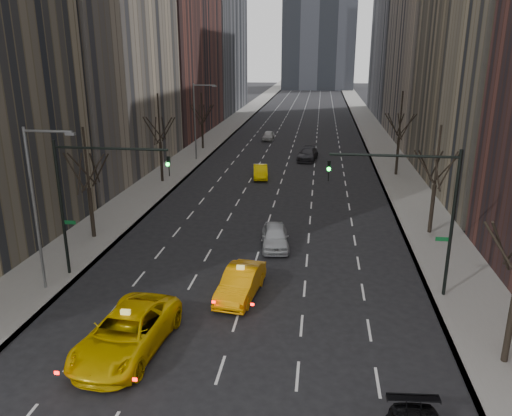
% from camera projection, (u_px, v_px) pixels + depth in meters
% --- Properties ---
extents(sidewalk_left, '(4.50, 320.00, 0.15)m').
position_uv_depth(sidewalk_left, '(226.00, 129.00, 84.89)').
color(sidewalk_left, slate).
rests_on(sidewalk_left, ground).
extents(sidewalk_right, '(4.50, 320.00, 0.15)m').
position_uv_depth(sidewalk_right, '(372.00, 132.00, 81.89)').
color(sidewalk_right, slate).
rests_on(sidewalk_right, ground).
extents(tree_lw_b, '(3.36, 3.50, 7.82)m').
position_uv_depth(tree_lw_b, '(89.00, 188.00, 34.60)').
color(tree_lw_b, black).
rests_on(tree_lw_b, ground).
extents(tree_lw_c, '(3.36, 3.50, 8.74)m').
position_uv_depth(tree_lw_c, '(160.00, 143.00, 49.63)').
color(tree_lw_c, black).
rests_on(tree_lw_c, ground).
extents(tree_lw_d, '(3.36, 3.50, 7.36)m').
position_uv_depth(tree_lw_d, '(202.00, 123.00, 66.79)').
color(tree_lw_d, black).
rests_on(tree_lw_d, ground).
extents(tree_rw_b, '(3.36, 3.50, 7.82)m').
position_uv_depth(tree_rw_b, '(435.00, 185.00, 35.44)').
color(tree_rw_b, black).
rests_on(tree_rw_b, ground).
extents(tree_rw_c, '(3.36, 3.50, 8.74)m').
position_uv_depth(tree_rw_c, '(399.00, 138.00, 52.36)').
color(tree_rw_c, black).
rests_on(tree_rw_c, ground).
extents(traffic_mast_left, '(6.69, 0.39, 8.00)m').
position_uv_depth(traffic_mast_left, '(87.00, 188.00, 28.04)').
color(traffic_mast_left, black).
rests_on(traffic_mast_left, ground).
extents(traffic_mast_right, '(6.69, 0.39, 8.00)m').
position_uv_depth(traffic_mast_right, '(421.00, 199.00, 25.80)').
color(traffic_mast_right, black).
rests_on(traffic_mast_right, ground).
extents(streetlight_near, '(2.83, 0.22, 9.00)m').
position_uv_depth(streetlight_near, '(39.00, 194.00, 26.32)').
color(streetlight_near, slate).
rests_on(streetlight_near, ground).
extents(streetlight_far, '(2.83, 0.22, 9.00)m').
position_uv_depth(streetlight_far, '(198.00, 114.00, 59.41)').
color(streetlight_far, slate).
rests_on(streetlight_far, ground).
extents(taxi_suv, '(3.64, 6.85, 1.83)m').
position_uv_depth(taxi_suv, '(127.00, 333.00, 22.08)').
color(taxi_suv, '#E5B904').
rests_on(taxi_suv, ground).
extents(taxi_sedan, '(2.31, 5.05, 1.60)m').
position_uv_depth(taxi_sedan, '(241.00, 283.00, 27.08)').
color(taxi_sedan, '#FF9F05').
rests_on(taxi_sedan, ground).
extents(silver_sedan_ahead, '(2.34, 4.65, 1.52)m').
position_uv_depth(silver_sedan_ahead, '(275.00, 237.00, 33.93)').
color(silver_sedan_ahead, '#B1B4B9').
rests_on(silver_sedan_ahead, ground).
extents(far_taxi, '(2.01, 4.32, 1.37)m').
position_uv_depth(far_taxi, '(260.00, 172.00, 52.33)').
color(far_taxi, yellow).
rests_on(far_taxi, ground).
extents(far_suv_grey, '(2.72, 5.31, 1.48)m').
position_uv_depth(far_suv_grey, '(308.00, 154.00, 60.93)').
color(far_suv_grey, '#2A2A2F').
rests_on(far_suv_grey, ground).
extents(far_car_white, '(1.63, 3.96, 1.34)m').
position_uv_depth(far_car_white, '(268.00, 136.00, 74.53)').
color(far_car_white, '#BBBBBB').
rests_on(far_car_white, ground).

